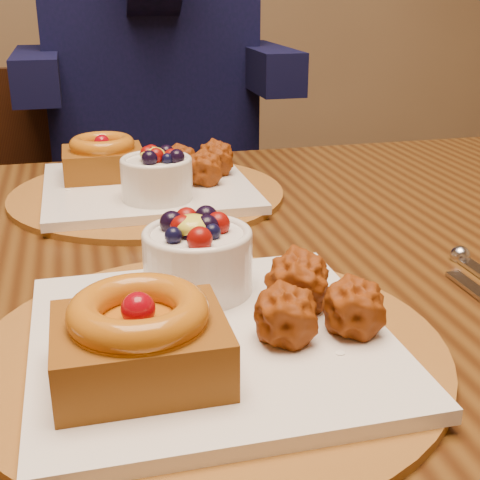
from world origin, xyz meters
The scene contains 4 objects.
dining_table centered at (0.00, -0.03, 0.68)m, with size 1.60×0.90×0.76m.
place_setting_near centered at (0.00, -0.24, 0.78)m, with size 0.38×0.38×0.09m.
place_setting_far centered at (0.00, 0.19, 0.78)m, with size 0.38×0.38×0.09m.
chair_far centered at (-0.14, 0.78, 0.47)m, with size 0.42×0.42×0.86m.
Camera 1 is at (-0.09, -0.71, 1.04)m, focal length 50.00 mm.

